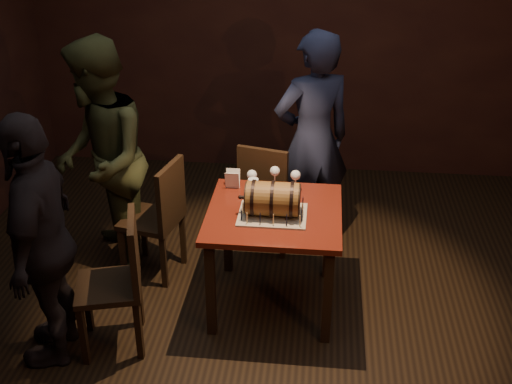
# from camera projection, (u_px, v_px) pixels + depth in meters

# --- Properties ---
(room_shell) EXTENTS (5.04, 5.04, 2.80)m
(room_shell) POSITION_uv_depth(u_px,v_px,m) (264.00, 130.00, 3.86)
(room_shell) COLOR black
(room_shell) RESTS_ON ground
(pub_table) EXTENTS (0.90, 0.90, 0.75)m
(pub_table) POSITION_uv_depth(u_px,v_px,m) (274.00, 225.00, 4.35)
(pub_table) COLOR #48130C
(pub_table) RESTS_ON ground
(cake_board) EXTENTS (0.45, 0.35, 0.01)m
(cake_board) POSITION_uv_depth(u_px,v_px,m) (272.00, 215.00, 4.25)
(cake_board) COLOR #9E947F
(cake_board) RESTS_ON pub_table
(barrel_cake) EXTENTS (0.41, 0.24, 0.24)m
(barrel_cake) POSITION_uv_depth(u_px,v_px,m) (273.00, 199.00, 4.19)
(barrel_cake) COLOR brown
(barrel_cake) RESTS_ON cake_board
(birthday_candles) EXTENTS (0.40, 0.30, 0.09)m
(birthday_candles) POSITION_uv_depth(u_px,v_px,m) (273.00, 209.00, 4.22)
(birthday_candles) COLOR #FFEC98
(birthday_candles) RESTS_ON cake_board
(wine_glass_left) EXTENTS (0.07, 0.07, 0.16)m
(wine_glass_left) POSITION_uv_depth(u_px,v_px,m) (252.00, 176.00, 4.52)
(wine_glass_left) COLOR silver
(wine_glass_left) RESTS_ON pub_table
(wine_glass_mid) EXTENTS (0.07, 0.07, 0.16)m
(wine_glass_mid) POSITION_uv_depth(u_px,v_px,m) (275.00, 172.00, 4.57)
(wine_glass_mid) COLOR silver
(wine_glass_mid) RESTS_ON pub_table
(wine_glass_right) EXTENTS (0.07, 0.07, 0.16)m
(wine_glass_right) POSITION_uv_depth(u_px,v_px,m) (296.00, 176.00, 4.51)
(wine_glass_right) COLOR silver
(wine_glass_right) RESTS_ON pub_table
(pint_of_ale) EXTENTS (0.07, 0.07, 0.15)m
(pint_of_ale) POSITION_uv_depth(u_px,v_px,m) (253.00, 189.00, 4.43)
(pint_of_ale) COLOR silver
(pint_of_ale) RESTS_ON pub_table
(menu_card) EXTENTS (0.10, 0.05, 0.13)m
(menu_card) POSITION_uv_depth(u_px,v_px,m) (233.00, 179.00, 4.58)
(menu_card) COLOR white
(menu_card) RESTS_ON pub_table
(chair_back) EXTENTS (0.49, 0.49, 0.93)m
(chair_back) POSITION_uv_depth(u_px,v_px,m) (267.00, 192.00, 5.05)
(chair_back) COLOR black
(chair_back) RESTS_ON ground
(chair_left_rear) EXTENTS (0.48, 0.48, 0.93)m
(chair_left_rear) POSITION_uv_depth(u_px,v_px,m) (160.00, 213.00, 4.74)
(chair_left_rear) COLOR black
(chair_left_rear) RESTS_ON ground
(chair_left_front) EXTENTS (0.49, 0.49, 0.93)m
(chair_left_front) POSITION_uv_depth(u_px,v_px,m) (120.00, 276.00, 4.02)
(chair_left_front) COLOR black
(chair_left_front) RESTS_ON ground
(person_back) EXTENTS (0.76, 0.65, 1.76)m
(person_back) POSITION_uv_depth(u_px,v_px,m) (312.00, 141.00, 5.05)
(person_back) COLOR #1B2037
(person_back) RESTS_ON ground
(person_left_rear) EXTENTS (0.91, 1.04, 1.80)m
(person_left_rear) POSITION_uv_depth(u_px,v_px,m) (101.00, 161.00, 4.67)
(person_left_rear) COLOR #393D1E
(person_left_rear) RESTS_ON ground
(person_left_front) EXTENTS (0.52, 1.00, 1.64)m
(person_left_front) POSITION_uv_depth(u_px,v_px,m) (42.00, 242.00, 3.82)
(person_left_front) COLOR black
(person_left_front) RESTS_ON ground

